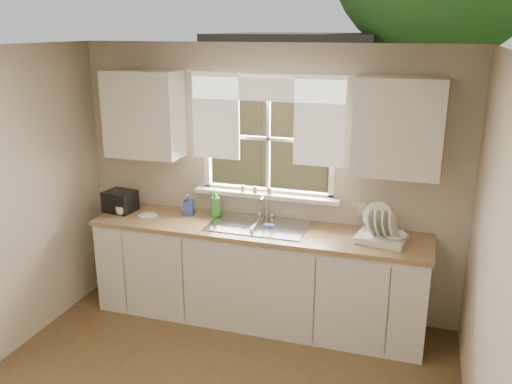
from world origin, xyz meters
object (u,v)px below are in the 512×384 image
(dish_rack, at_px, (381,232))
(cup, at_px, (122,210))
(soap_bottle_a, at_px, (215,203))
(black_appliance, at_px, (120,201))

(dish_rack, xyz_separation_m, cup, (-2.41, -0.07, -0.03))
(dish_rack, distance_m, soap_bottle_a, 1.55)
(soap_bottle_a, xyz_separation_m, black_appliance, (-0.94, -0.13, -0.03))
(dish_rack, bearing_deg, black_appliance, 179.45)
(soap_bottle_a, bearing_deg, dish_rack, -4.86)
(soap_bottle_a, relative_size, black_appliance, 0.96)
(dish_rack, relative_size, cup, 3.88)
(black_appliance, bearing_deg, soap_bottle_a, 15.20)
(soap_bottle_a, distance_m, black_appliance, 0.95)
(black_appliance, bearing_deg, dish_rack, 6.80)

